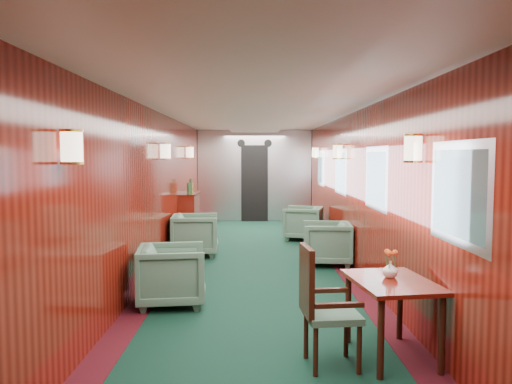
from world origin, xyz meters
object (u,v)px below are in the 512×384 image
at_px(armchair_left_far, 195,235).
at_px(armchair_right_far, 303,223).
at_px(side_chair, 321,302).
at_px(dining_table, 392,293).
at_px(armchair_right_near, 327,243).
at_px(armchair_left_near, 172,275).
at_px(credenza, 190,216).

distance_m(armchair_left_far, armchair_right_far, 2.59).
bearing_deg(armchair_right_far, side_chair, 10.18).
distance_m(dining_table, side_chair, 0.66).
distance_m(armchair_left_far, armchair_right_near, 2.30).
distance_m(dining_table, armchair_right_near, 3.67).
bearing_deg(armchair_right_far, armchair_left_near, -9.16).
height_order(armchair_left_near, armchair_right_far, armchair_left_near).
bearing_deg(armchair_right_near, armchair_left_far, -104.35).
height_order(credenza, armchair_right_near, credenza).
relative_size(dining_table, armchair_right_far, 1.29).
xyz_separation_m(credenza, armchair_right_near, (2.46, -2.29, -0.16)).
bearing_deg(armchair_right_far, armchair_left_far, -37.11).
height_order(credenza, armchair_left_far, credenza).
distance_m(side_chair, armchair_left_near, 2.28).
bearing_deg(armchair_left_far, armchair_right_near, -113.03).
height_order(dining_table, armchair_left_near, armchair_left_near).
relative_size(credenza, armchair_right_far, 1.65).
bearing_deg(armchair_right_near, side_chair, -4.55).
bearing_deg(dining_table, armchair_right_far, 83.74).
height_order(side_chair, armchair_left_far, side_chair).
relative_size(dining_table, side_chair, 0.98).
xyz_separation_m(dining_table, armchair_right_far, (-0.15, 6.01, -0.22)).
bearing_deg(armchair_right_near, credenza, -128.20).
xyz_separation_m(armchair_left_near, armchair_right_near, (2.12, 2.12, -0.01)).
bearing_deg(armchair_left_far, credenza, 6.64).
xyz_separation_m(dining_table, armchair_right_near, (-0.01, 3.66, -0.23)).
relative_size(armchair_left_near, armchair_right_far, 1.02).
bearing_deg(dining_table, credenza, 104.87).
distance_m(armchair_left_near, armchair_left_far, 2.88).
relative_size(side_chair, armchair_right_near, 1.33).
xyz_separation_m(dining_table, credenza, (-2.47, 5.95, -0.07)).
bearing_deg(armchair_right_far, armchair_right_near, 18.10).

